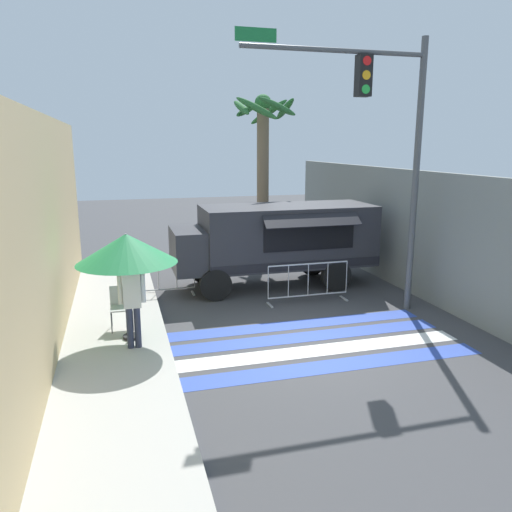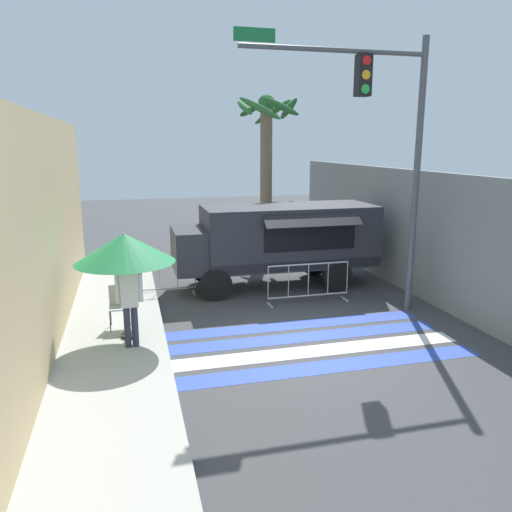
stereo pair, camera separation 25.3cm
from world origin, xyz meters
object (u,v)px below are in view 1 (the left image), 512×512
object	(u,v)px
vendor_person	(132,298)
barricade_front	(308,283)
food_truck	(273,239)
folding_chair	(121,303)
patio_umbrella	(127,249)
palm_tree	(263,152)
barricade_side	(158,278)
traffic_signal_pole	(387,130)

from	to	relation	value
vendor_person	barricade_front	distance (m)	5.13
food_truck	vendor_person	distance (m)	5.72
folding_chair	barricade_front	bearing A→B (deg)	-8.41
patio_umbrella	folding_chair	distance (m)	1.54
food_truck	barricade_front	xyz separation A→B (m)	(0.45, -1.73, -0.91)
folding_chair	palm_tree	size ratio (longest dim) A/B	0.16
barricade_front	barricade_side	size ratio (longest dim) A/B	1.11
barricade_side	food_truck	bearing A→B (deg)	2.38
barricade_side	vendor_person	bearing A→B (deg)	-101.89
food_truck	palm_tree	xyz separation A→B (m)	(0.93, 4.17, 2.42)
vendor_person	barricade_side	size ratio (longest dim) A/B	0.89
patio_umbrella	food_truck	bearing A→B (deg)	39.22
traffic_signal_pole	palm_tree	distance (m)	7.15
food_truck	palm_tree	size ratio (longest dim) A/B	1.00
vendor_person	palm_tree	world-z (taller)	palm_tree
traffic_signal_pole	folding_chair	bearing A→B (deg)	178.30
food_truck	patio_umbrella	distance (m)	5.43
vendor_person	barricade_front	xyz separation A→B (m)	(4.58, 2.21, -0.64)
patio_umbrella	barricade_side	size ratio (longest dim) A/B	1.11
food_truck	patio_umbrella	xyz separation A→B (m)	(-4.18, -3.41, 0.62)
food_truck	barricade_front	bearing A→B (deg)	-75.51
folding_chair	vendor_person	bearing A→B (deg)	-99.90
patio_umbrella	vendor_person	distance (m)	1.03
vendor_person	palm_tree	distance (m)	9.93
barricade_side	barricade_front	bearing A→B (deg)	-22.86
food_truck	palm_tree	distance (m)	4.91
traffic_signal_pole	vendor_person	size ratio (longest dim) A/B	3.64
barricade_front	food_truck	bearing A→B (deg)	104.49
traffic_signal_pole	vendor_person	world-z (taller)	traffic_signal_pole
food_truck	barricade_side	xyz separation A→B (m)	(-3.34, -0.14, -0.91)
traffic_signal_pole	patio_umbrella	distance (m)	6.52
vendor_person	barricade_front	size ratio (longest dim) A/B	0.80
palm_tree	traffic_signal_pole	bearing A→B (deg)	-82.49
vendor_person	barricade_side	bearing A→B (deg)	62.83
vendor_person	food_truck	bearing A→B (deg)	28.33
food_truck	vendor_person	bearing A→B (deg)	-136.39
patio_umbrella	vendor_person	bearing A→B (deg)	-85.17
patio_umbrella	barricade_side	world-z (taller)	patio_umbrella
vendor_person	palm_tree	xyz separation A→B (m)	(5.06, 8.11, 2.69)
vendor_person	barricade_side	xyz separation A→B (m)	(0.80, 3.80, -0.64)
patio_umbrella	folding_chair	world-z (taller)	patio_umbrella
palm_tree	barricade_side	bearing A→B (deg)	-134.70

